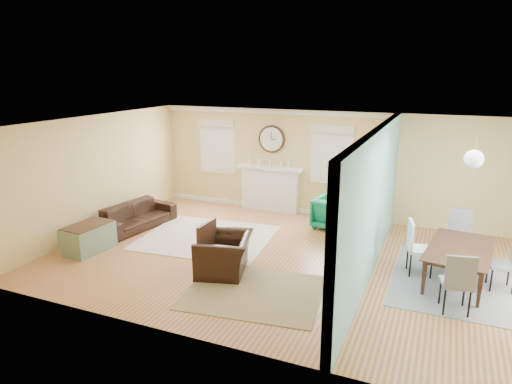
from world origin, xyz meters
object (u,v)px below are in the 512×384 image
Objects in this scene: eames_chair at (224,254)px; credenza at (362,227)px; dining_table at (461,265)px; sofa at (136,216)px; green_chair at (332,213)px.

eames_chair is 3.06m from credenza.
credenza is 2.17m from dining_table.
credenza reaches higher than dining_table.
sofa is at bearing -129.88° from eames_chair.
green_chair is at bearing 135.35° from credenza.
eames_chair reaches higher than sofa.
green_chair is (4.17, 1.74, 0.07)m from sofa.
dining_table is (6.86, -0.14, 0.03)m from sofa.
green_chair is 0.44× the size of dining_table.
credenza is at bearing 123.23° from eames_chair.
dining_table reaches higher than sofa.
eames_chair is at bearing -131.42° from credenza.
dining_table is at bearing 91.85° from eames_chair.
sofa is 3.25m from eames_chair.
credenza is at bearing 67.88° from dining_table.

